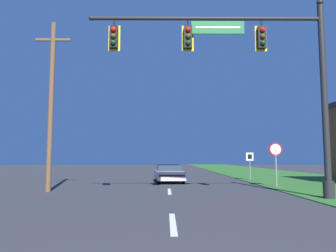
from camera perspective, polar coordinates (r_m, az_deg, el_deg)
The scene contains 7 objects.
grass_verge_right at distance 34.26m, azimuth 17.97°, elevation -8.09°, with size 10.00×110.00×0.04m.
road_center_line at distance 24.57m, azimuth 0.05°, elevation -9.47°, with size 0.16×34.80×0.01m.
signal_mast at distance 14.37m, azimuth 15.65°, elevation 9.31°, with size 10.07×0.47×8.39m.
car_ahead at distance 23.00m, azimuth 0.16°, elevation -8.24°, with size 2.15×4.65×1.19m.
stop_sign at distance 19.84m, azimuth 18.24°, elevation -4.74°, with size 0.76×0.07×2.50m.
route_sign_post at distance 25.39m, azimuth 14.06°, elevation -5.75°, with size 0.55×0.06×2.03m.
utility_pole_near at distance 17.69m, azimuth -19.70°, elevation 3.92°, with size 1.80×0.26×8.66m.
Camera 1 is at (-0.18, -2.52, 1.65)m, focal length 35.00 mm.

